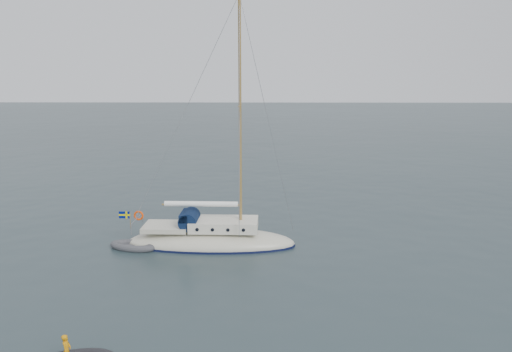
{
  "coord_description": "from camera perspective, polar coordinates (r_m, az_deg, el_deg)",
  "views": [
    {
      "loc": [
        -0.93,
        -26.81,
        9.46
      ],
      "look_at": [
        -1.28,
        0.0,
        4.02
      ],
      "focal_mm": 35.0,
      "sensor_mm": 36.0,
      "label": 1
    }
  ],
  "objects": [
    {
      "name": "dinghy",
      "position": [
        28.7,
        -13.89,
        -7.76
      ],
      "size": [
        2.75,
        1.24,
        0.39
      ],
      "rotation": [
        0.0,
        0.0,
        -0.27
      ],
      "color": "#4B4C50",
      "rests_on": "ground"
    },
    {
      "name": "sailboat",
      "position": [
        28.27,
        -5.16,
        -5.84
      ],
      "size": [
        9.96,
        2.98,
        14.18
      ],
      "rotation": [
        0.0,
        0.0,
        -0.02
      ],
      "color": "beige",
      "rests_on": "ground"
    },
    {
      "name": "ground",
      "position": [
        28.45,
        2.6,
        -7.97
      ],
      "size": [
        300.0,
        300.0,
        0.0
      ],
      "primitive_type": "plane",
      "color": "black",
      "rests_on": "ground"
    }
  ]
}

